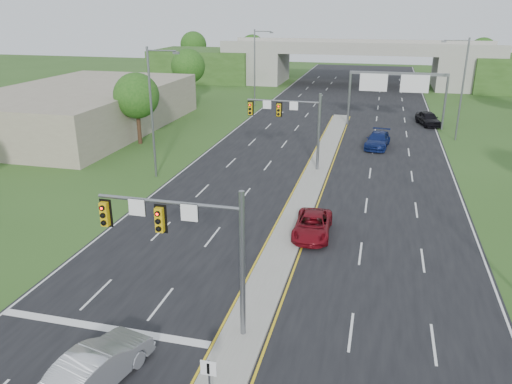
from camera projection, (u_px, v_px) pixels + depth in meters
The scene contains 22 objects.
ground at pixel (243, 336), 22.51m from camera, with size 240.00×240.00×0.00m, color #2C4C1B.
road at pixel (329, 143), 54.32m from camera, with size 24.00×160.00×0.02m, color black.
median at pixel (314, 177), 43.38m from camera, with size 2.00×54.00×0.16m, color gray.
lane_markings at pixel (316, 158), 48.93m from camera, with size 23.72×160.00×0.01m.
signal_mast_near at pixel (191, 237), 21.32m from camera, with size 6.62×0.60×7.00m.
signal_mast_far at pixel (294, 118), 44.05m from camera, with size 6.62×0.60×7.00m.
keep_right_sign at pixel (209, 377), 17.87m from camera, with size 0.60×0.13×2.20m.
sign_gantry at pixel (396, 84), 59.99m from camera, with size 11.58×0.44×6.67m.
overpass at pixel (357, 66), 94.00m from camera, with size 80.00×14.00×8.10m.
lightpole_l_mid at pixel (153, 107), 41.62m from camera, with size 2.85×0.25×11.00m.
lightpole_l_far at pixel (256, 64), 73.44m from camera, with size 2.85×0.25×11.00m.
lightpole_r_far at pixel (461, 85), 53.70m from camera, with size 2.85×0.25×11.00m.
tree_l_near at pixel (136, 96), 52.57m from camera, with size 4.80×4.80×7.60m.
tree_l_mid at pixel (188, 66), 76.10m from camera, with size 5.20×5.20×8.12m.
tree_back_a at pixel (193, 45), 114.65m from camera, with size 6.00×6.00×8.85m.
tree_back_b at pixel (252, 47), 111.55m from camera, with size 5.60×5.60×8.32m.
tree_back_c at pixel (482, 52), 100.53m from camera, with size 5.60×5.60×8.32m.
commercial_building at pixel (82, 108), 60.34m from camera, with size 18.00×30.00×5.00m, color gray.
car_silver at pixel (98, 366), 19.38m from camera, with size 1.75×5.00×1.65m, color #A9ACB1.
car_far_a at pixel (312, 225), 32.26m from camera, with size 2.29×4.96×1.38m, color maroon.
car_far_b at pixel (378, 140), 52.55m from camera, with size 2.21×5.44×1.58m, color #0C194D.
car_far_c at pixel (428, 118), 62.46m from camera, with size 2.01×4.99×1.70m, color black.
Camera 1 is at (5.17, -18.12, 13.95)m, focal length 35.00 mm.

